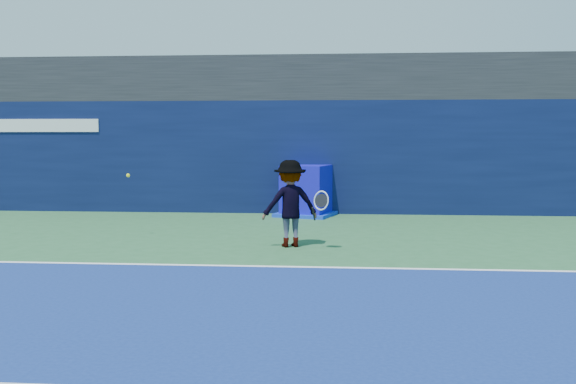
{
  "coord_description": "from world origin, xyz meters",
  "views": [
    {
      "loc": [
        1.78,
        -6.93,
        2.06
      ],
      "look_at": [
        0.78,
        5.2,
        1.0
      ],
      "focal_mm": 40.0,
      "sensor_mm": 36.0,
      "label": 1
    }
  ],
  "objects": [
    {
      "name": "back_wall_assembly",
      "position": [
        -0.0,
        10.5,
        1.5
      ],
      "size": [
        36.0,
        1.03,
        3.0
      ],
      "color": "#091236",
      "rests_on": "ground"
    },
    {
      "name": "tennis_player",
      "position": [
        0.85,
        4.92,
        0.81
      ],
      "size": [
        1.33,
        0.89,
        1.62
      ],
      "color": "silver",
      "rests_on": "ground"
    },
    {
      "name": "equipment_cart",
      "position": [
        0.89,
        9.62,
        0.6
      ],
      "size": [
        1.7,
        1.7,
        1.31
      ],
      "color": "#110CAD",
      "rests_on": "ground"
    },
    {
      "name": "baseline",
      "position": [
        0.0,
        3.0,
        0.01
      ],
      "size": [
        24.0,
        0.1,
        0.01
      ],
      "primitive_type": "cube",
      "color": "white",
      "rests_on": "ground"
    },
    {
      "name": "ground",
      "position": [
        0.0,
        0.0,
        0.0
      ],
      "size": [
        80.0,
        80.0,
        0.0
      ],
      "primitive_type": "plane",
      "color": "#285A33",
      "rests_on": "ground"
    },
    {
      "name": "stadium_band",
      "position": [
        0.0,
        11.5,
        3.6
      ],
      "size": [
        36.0,
        3.0,
        1.2
      ],
      "primitive_type": "cube",
      "color": "black",
      "rests_on": "back_wall_assembly"
    },
    {
      "name": "tennis_ball",
      "position": [
        -2.55,
        5.82,
        1.26
      ],
      "size": [
        0.08,
        0.08,
        0.08
      ],
      "color": "yellow",
      "rests_on": "ground"
    }
  ]
}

